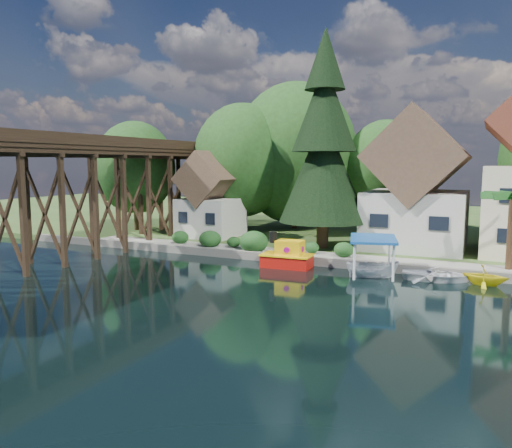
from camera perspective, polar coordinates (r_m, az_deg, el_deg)
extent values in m
plane|color=black|center=(28.95, -0.79, -7.45)|extent=(140.00, 140.00, 0.00)
cube|color=#345321|center=(60.86, 13.40, 0.19)|extent=(140.00, 52.00, 0.50)
cube|color=slate|center=(34.91, 10.99, -4.57)|extent=(60.00, 0.40, 0.62)
cube|color=gray|center=(35.70, 14.64, -4.05)|extent=(50.00, 2.60, 0.06)
cube|color=black|center=(36.00, -26.81, 1.10)|extent=(4.00, 0.36, 8.00)
cube|color=black|center=(38.04, -23.02, 1.57)|extent=(4.00, 0.36, 8.00)
cube|color=black|center=(40.23, -19.63, 1.98)|extent=(4.00, 0.36, 8.00)
cube|color=black|center=(42.55, -16.59, 2.34)|extent=(4.00, 0.36, 8.00)
cube|color=black|center=(44.98, -13.88, 2.66)|extent=(4.00, 0.36, 8.00)
cube|color=black|center=(47.49, -11.44, 2.94)|extent=(4.00, 0.36, 8.00)
cube|color=black|center=(50.09, -9.26, 3.19)|extent=(4.00, 0.36, 8.00)
cube|color=black|center=(52.75, -7.29, 3.40)|extent=(4.00, 0.36, 8.00)
cube|color=black|center=(55.48, -5.51, 3.60)|extent=(4.00, 0.36, 8.00)
cube|color=black|center=(58.24, -3.90, 3.77)|extent=(4.00, 0.36, 8.00)
cube|color=black|center=(43.34, -18.88, 7.70)|extent=(0.35, 44.00, 0.35)
cube|color=black|center=(40.98, -15.32, 7.89)|extent=(0.35, 44.00, 0.35)
cube|color=black|center=(42.15, -17.16, 8.20)|extent=(4.00, 44.00, 0.30)
cube|color=black|center=(43.53, -19.16, 8.80)|extent=(0.12, 44.00, 0.80)
cube|color=black|center=(40.85, -15.09, 9.09)|extent=(0.12, 44.00, 0.80)
cube|color=beige|center=(41.78, 17.78, 0.49)|extent=(7.50, 8.00, 4.50)
cube|color=brown|center=(41.54, 18.04, 7.29)|extent=(7.64, 8.64, 7.64)
cube|color=black|center=(38.12, 13.87, 0.38)|extent=(1.35, 0.08, 1.00)
cube|color=black|center=(37.53, 20.16, 0.05)|extent=(1.35, 0.08, 1.00)
cube|color=black|center=(37.56, 27.14, 1.41)|extent=(1.53, 0.08, 1.00)
cube|color=beige|center=(46.30, -5.16, 0.77)|extent=(5.00, 5.00, 3.50)
cube|color=brown|center=(46.06, -5.21, 5.17)|extent=(5.09, 5.40, 5.09)
cube|color=black|center=(44.88, -8.34, 0.76)|extent=(0.90, 0.08, 1.00)
cube|color=black|center=(43.40, -5.26, 0.59)|extent=(0.90, 0.08, 1.00)
cylinder|color=#382314|center=(49.71, -1.55, 1.80)|extent=(0.50, 0.50, 4.50)
ellipsoid|color=#214217|center=(49.51, -1.56, 7.28)|extent=(4.40, 4.40, 5.06)
cylinder|color=#382314|center=(51.73, 4.42, 2.23)|extent=(0.50, 0.50, 4.95)
ellipsoid|color=#214217|center=(51.57, 4.47, 8.03)|extent=(5.00, 5.00, 5.75)
cylinder|color=#382314|center=(50.29, 14.46, 1.38)|extent=(0.50, 0.50, 4.05)
ellipsoid|color=#214217|center=(50.07, 14.60, 6.26)|extent=(4.00, 4.00, 4.60)
cylinder|color=#382314|center=(51.79, -13.51, 1.57)|extent=(0.50, 0.50, 4.05)
ellipsoid|color=#214217|center=(51.58, -13.64, 6.30)|extent=(4.00, 4.00, 4.60)
ellipsoid|color=#163D16|center=(40.39, -5.27, -1.54)|extent=(1.98, 1.98, 1.53)
ellipsoid|color=#163D16|center=(39.71, -2.56, -1.91)|extent=(1.54, 1.54, 1.19)
ellipsoid|color=#163D16|center=(38.34, -0.26, -1.83)|extent=(2.20, 2.20, 1.70)
ellipsoid|color=#163D16|center=(42.15, -8.65, -1.35)|extent=(1.76, 1.76, 1.36)
ellipsoid|color=#163D16|center=(37.25, 6.40, -2.53)|extent=(1.54, 1.54, 1.19)
ellipsoid|color=#163D16|center=(36.24, 10.00, -2.73)|extent=(1.76, 1.76, 1.36)
cylinder|color=#382314|center=(40.03, 7.62, -0.47)|extent=(0.94, 0.94, 3.15)
cone|color=black|center=(39.71, 7.73, 6.30)|extent=(6.93, 6.93, 8.40)
cone|color=black|center=(39.94, 7.84, 13.10)|extent=(5.04, 5.04, 6.82)
cone|color=black|center=(40.50, 7.93, 18.27)|extent=(3.15, 3.15, 4.72)
cylinder|color=#382314|center=(35.10, 27.11, -1.10)|extent=(0.45, 0.45, 4.50)
cube|color=#B1120B|center=(34.87, 3.53, -4.32)|extent=(3.46, 1.97, 0.90)
cube|color=yellow|center=(34.78, 3.54, -3.54)|extent=(3.58, 2.09, 0.11)
cube|color=yellow|center=(34.63, 3.90, -2.80)|extent=(1.87, 1.44, 1.12)
cylinder|color=black|center=(34.92, 1.98, -1.49)|extent=(0.49, 0.49, 0.79)
cylinder|color=#A50C7A|center=(33.97, 3.53, -2.98)|extent=(0.41, 0.11, 0.40)
cylinder|color=#A50C7A|center=(35.28, 4.26, -2.62)|extent=(0.41, 0.11, 0.40)
cylinder|color=#A50C7A|center=(34.36, 5.32, -2.89)|extent=(0.11, 0.41, 0.40)
imported|color=white|center=(32.90, 19.99, -5.34)|extent=(4.52, 3.47, 0.87)
imported|color=silver|center=(32.33, 13.16, -4.97)|extent=(3.45, 1.97, 1.26)
cube|color=#18529F|center=(32.00, 13.26, -1.65)|extent=(3.65, 4.58, 0.15)
cylinder|color=white|center=(30.51, 15.43, -4.29)|extent=(0.15, 0.15, 2.27)
cylinder|color=white|center=(33.97, 15.03, -3.15)|extent=(0.15, 0.15, 2.27)
cylinder|color=white|center=(30.43, 11.16, -4.20)|extent=(0.15, 0.15, 2.27)
cylinder|color=white|center=(33.90, 11.20, -3.06)|extent=(0.15, 0.15, 2.27)
imported|color=yellow|center=(32.71, 24.72, -5.21)|extent=(2.88, 2.59, 1.34)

